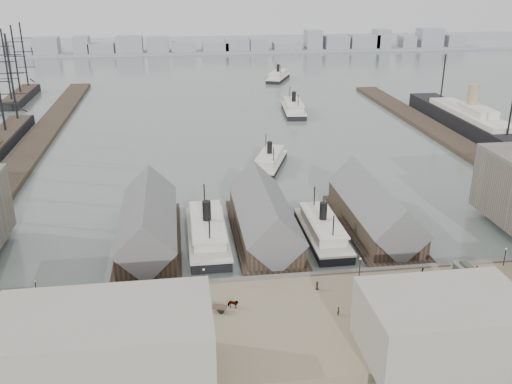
{
  "coord_description": "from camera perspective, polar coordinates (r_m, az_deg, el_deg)",
  "views": [
    {
      "loc": [
        -18.37,
        -100.29,
        57.32
      ],
      "look_at": [
        0.0,
        30.0,
        6.0
      ],
      "focal_mm": 40.0,
      "sensor_mm": 36.0,
      "label": 1
    }
  ],
  "objects": [
    {
      "name": "street_bldg_west",
      "position": [
        85.03,
        -14.85,
        -14.97
      ],
      "size": [
        30.0,
        16.0,
        12.0
      ],
      "primitive_type": "cube",
      "color": "gray",
      "rests_on": "quay"
    },
    {
      "name": "ferry_open_far",
      "position": [
        323.39,
        2.22,
        11.48
      ],
      "size": [
        17.75,
        27.34,
        9.42
      ],
      "rotation": [
        0.0,
        0.0,
        -0.41
      ],
      "color": "black",
      "rests_on": "ground"
    },
    {
      "name": "sailing_ship_far",
      "position": [
        293.74,
        -22.45,
        8.95
      ],
      "size": [
        8.33,
        46.3,
        34.27
      ],
      "color": "black",
      "rests_on": "ground"
    },
    {
      "name": "street_bldg_center",
      "position": [
        93.1,
        18.26,
        -12.63
      ],
      "size": [
        24.0,
        16.0,
        10.0
      ],
      "primitive_type": "cube",
      "color": "gray",
      "rests_on": "quay"
    },
    {
      "name": "ground",
      "position": [
        116.96,
        2.07,
        -8.05
      ],
      "size": [
        900.0,
        900.0,
        0.0
      ],
      "primitive_type": "plane",
      "color": "#53605B",
      "rests_on": "ground"
    },
    {
      "name": "lamp_post_far_w",
      "position": [
        110.36,
        -21.17,
        -8.75
      ],
      "size": [
        0.44,
        0.44,
        3.92
      ],
      "color": "black",
      "rests_on": "quay"
    },
    {
      "name": "ferry_shed_east",
      "position": [
        135.91,
        11.71,
        -1.97
      ],
      "size": [
        14.0,
        42.0,
        12.6
      ],
      "color": "#2D231C",
      "rests_on": "ground"
    },
    {
      "name": "ferry_docked_east",
      "position": [
        130.67,
        6.66,
        -3.79
      ],
      "size": [
        7.96,
        26.53,
        9.47
      ],
      "color": "black",
      "rests_on": "ground"
    },
    {
      "name": "lamp_post_near_w",
      "position": [
        107.15,
        -5.24,
        -8.19
      ],
      "size": [
        0.44,
        0.44,
        3.92
      ],
      "color": "black",
      "rests_on": "quay"
    },
    {
      "name": "pedestrian_0",
      "position": [
        110.52,
        -22.11,
        -10.01
      ],
      "size": [
        0.68,
        0.71,
        1.57
      ],
      "primitive_type": "imported",
      "rotation": [
        0.0,
        0.0,
        4.07
      ],
      "color": "black",
      "rests_on": "quay"
    },
    {
      "name": "horse_cart_left",
      "position": [
        100.95,
        -20.44,
        -12.88
      ],
      "size": [
        4.7,
        1.59,
        1.67
      ],
      "rotation": [
        0.0,
        0.0,
        1.61
      ],
      "color": "black",
      "rests_on": "quay"
    },
    {
      "name": "tram",
      "position": [
        113.27,
        20.86,
        -8.38
      ],
      "size": [
        3.66,
        10.55,
        3.68
      ],
      "rotation": [
        0.0,
        0.0,
        0.1
      ],
      "color": "black",
      "rests_on": "quay"
    },
    {
      "name": "west_wharf",
      "position": [
        213.94,
        -21.2,
        4.53
      ],
      "size": [
        10.0,
        220.0,
        1.6
      ],
      "primitive_type": "cube",
      "color": "#2D231C",
      "rests_on": "ground"
    },
    {
      "name": "lamp_post_near_e",
      "position": [
        112.18,
        10.36,
        -7.04
      ],
      "size": [
        0.44,
        0.44,
        3.92
      ],
      "color": "black",
      "rests_on": "quay"
    },
    {
      "name": "ferry_open_mid",
      "position": [
        246.76,
        3.78,
        8.38
      ],
      "size": [
        10.85,
        28.42,
        9.92
      ],
      "rotation": [
        0.0,
        0.0,
        -0.09
      ],
      "color": "black",
      "rests_on": "ground"
    },
    {
      "name": "seawall",
      "position": [
        111.96,
        2.55,
        -8.83
      ],
      "size": [
        180.0,
        1.2,
        2.3
      ],
      "primitive_type": "cube",
      "color": "#59544C",
      "rests_on": "ground"
    },
    {
      "name": "pedestrian_1",
      "position": [
        97.92,
        -18.65,
        -13.77
      ],
      "size": [
        0.93,
        0.78,
        1.72
      ],
      "primitive_type": "imported",
      "rotation": [
        0.0,
        0.0,
        3.3
      ],
      "color": "black",
      "rests_on": "quay"
    },
    {
      "name": "pedestrian_3",
      "position": [
        91.23,
        -7.85,
        -15.55
      ],
      "size": [
        1.07,
        1.04,
        1.8
      ],
      "primitive_type": "imported",
      "rotation": [
        0.0,
        0.0,
        0.75
      ],
      "color": "black",
      "rests_on": "quay"
    },
    {
      "name": "ferry_shed_center",
      "position": [
        129.77,
        0.81,
        -2.65
      ],
      "size": [
        14.0,
        42.0,
        12.6
      ],
      "color": "#2D231C",
      "rests_on": "ground"
    },
    {
      "name": "ferry_shed_west",
      "position": [
        128.69,
        -10.73,
        -3.26
      ],
      "size": [
        14.0,
        42.0,
        12.6
      ],
      "color": "#2D231C",
      "rests_on": "ground"
    },
    {
      "name": "pedestrian_7",
      "position": [
        109.93,
        23.69,
        -10.41
      ],
      "size": [
        1.2,
        0.89,
        1.66
      ],
      "primitive_type": "imported",
      "rotation": [
        0.0,
        0.0,
        6.01
      ],
      "color": "black",
      "rests_on": "quay"
    },
    {
      "name": "ocean_steamer",
      "position": [
        233.45,
        20.59,
        6.69
      ],
      "size": [
        12.03,
        87.9,
        17.58
      ],
      "color": "black",
      "rests_on": "ground"
    },
    {
      "name": "east_wharf",
      "position": [
        220.66,
        18.27,
        5.38
      ],
      "size": [
        10.0,
        180.0,
        1.6
      ],
      "primitive_type": "cube",
      "color": "#2D231C",
      "rests_on": "ground"
    },
    {
      "name": "far_shore",
      "position": [
        438.0,
        -6.02,
        14.19
      ],
      "size": [
        500.0,
        40.0,
        15.72
      ],
      "color": "gray",
      "rests_on": "ground"
    },
    {
      "name": "pedestrian_4",
      "position": [
        107.47,
        6.14,
        -9.29
      ],
      "size": [
        0.85,
        0.98,
        1.69
      ],
      "primitive_type": "imported",
      "rotation": [
        0.0,
        0.0,
        4.26
      ],
      "color": "black",
      "rests_on": "quay"
    },
    {
      "name": "pedestrian_5",
      "position": [
        100.72,
        8.24,
        -11.72
      ],
      "size": [
        0.6,
        0.69,
        1.6
      ],
      "primitive_type": "imported",
      "rotation": [
        0.0,
        0.0,
        1.23
      ],
      "color": "black",
      "rests_on": "quay"
    },
    {
      "name": "horse_cart_right",
      "position": [
        105.59,
        19.01,
        -11.12
      ],
      "size": [
        4.54,
        1.57,
        1.43
      ],
      "rotation": [
        0.0,
        0.0,
        1.59
      ],
      "color": "black",
      "rests_on": "quay"
    },
    {
      "name": "horse_cart_center",
      "position": [
        101.36,
        -2.69,
        -11.23
      ],
      "size": [
        5.03,
        2.74,
        1.7
      ],
      "rotation": [
        0.0,
        0.0,
        1.24
      ],
      "color": "black",
      "rests_on": "quay"
    },
    {
      "name": "pedestrian_2",
      "position": [
        105.39,
        -10.25,
        -10.19
      ],
      "size": [
        1.22,
        0.85,
        1.72
      ],
      "primitive_type": "imported",
      "rotation": [
        0.0,
        0.0,
        3.35
      ],
      "color": "black",
      "rests_on": "quay"
    },
    {
      "name": "ferry_docked_west",
      "position": [
        128.7,
        -4.88,
        -4.01
      ],
      "size": [
        8.8,
        29.32,
        10.47
      ],
      "color": "black",
      "rests_on": "ground"
    },
    {
      "name": "pedestrian_8",
      "position": [
        119.84,
        21.2,
        -7.27
      ],
      "size": [
        1.13,
        0.65,
        1.82
      ],
      "primitive_type": "imported",
      "rotation": [
        0.0,
        0.0,
        3.34
      ],
      "color": "black",
      "rests_on": "quay"
    },
    {
      "name": "pedestrian_6",
      "position": [
        116.11,
        16.34,
        -7.64
      ],
      "size": [
        0.89,
        0.97,
        1.62
      ],
      "primitive_type": "imported",
      "rotation": [
        0.0,
        0.0,
        1.13
      ],
      "color": "black",
      "rests_on": "quay"
    },
    {
      "name": "quay",
      "position": [
        99.78,
        4.12,
        -13.12
      ],
      "size": [
        180.0,
        30.0,
        2.0
      ],
      "primitive_type": "cube",
      "color": "#786850",
      "rests_on": "ground"
    },
    {
      "name": "lamp_post_far_e",
      "position": [
        124.44,
        23.67,
        -5.64
      ],
      "size": [
        0.44,
        0.44,
        3.92
      ],
      "color": "black",
      "rests_on": "quay"
    },
    {
      "name": "sailing_ship_mid",
      "position": [
        223.52,
        -23.71,
        5.32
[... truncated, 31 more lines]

